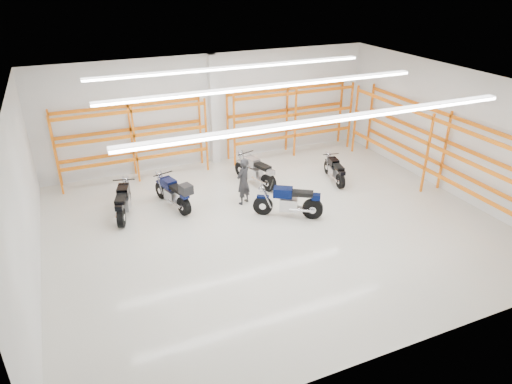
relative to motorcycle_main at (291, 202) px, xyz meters
name	(u,v)px	position (x,y,z in m)	size (l,w,h in m)	color
ground	(274,224)	(-0.75, -0.24, -0.54)	(14.00, 14.00, 0.00)	beige
room_shell	(275,128)	(-0.75, -0.22, 2.74)	(14.02, 12.02, 4.51)	silver
motorcycle_main	(291,202)	(0.00, 0.00, 0.00)	(2.07, 1.38, 1.15)	black
motorcycle_back_a	(123,203)	(-5.11, 2.21, -0.03)	(0.95, 2.16, 1.09)	black
motorcycle_back_b	(175,194)	(-3.40, 2.10, 0.03)	(1.01, 2.27, 1.18)	black
motorcycle_back_c	(256,172)	(-0.07, 2.76, -0.01)	(0.95, 2.25, 1.13)	black
motorcycle_back_d	(335,171)	(2.84, 1.81, -0.09)	(0.73, 1.92, 0.95)	black
standing_man	(243,181)	(-1.09, 1.53, 0.30)	(0.61, 0.40, 1.68)	black
structural_column	(214,111)	(-0.75, 5.58, 1.71)	(0.32, 0.32, 4.50)	white
pallet_racking_back_left	(133,135)	(-4.15, 5.24, 1.25)	(5.67, 0.87, 3.00)	orange
pallet_racking_back_right	(291,114)	(2.65, 5.24, 1.25)	(5.67, 0.87, 3.00)	orange
pallet_racking_side	(437,144)	(5.73, -0.24, 1.27)	(0.87, 9.07, 3.00)	orange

